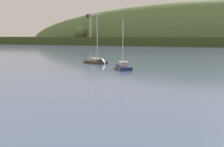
% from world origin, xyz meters
% --- Properties ---
extents(far_shoreline_hill, '(412.65, 81.62, 64.78)m').
position_xyz_m(far_shoreline_hill, '(20.22, 231.02, 0.26)').
color(far_shoreline_hill, '#3C4E24').
rests_on(far_shoreline_hill, ground).
extents(dockside_crane, '(16.10, 12.17, 22.79)m').
position_xyz_m(dockside_crane, '(-68.28, 199.88, 11.59)').
color(dockside_crane, '#4C4C51').
rests_on(dockside_crane, ground).
extents(sailboat_near_mooring, '(5.45, 7.04, 11.38)m').
position_xyz_m(sailboat_near_mooring, '(3.53, 59.66, 0.26)').
color(sailboat_near_mooring, navy).
rests_on(sailboat_near_mooring, ground).
extents(sailboat_far_left, '(7.90, 6.13, 12.92)m').
position_xyz_m(sailboat_far_left, '(-6.02, 68.67, 0.16)').
color(sailboat_far_left, '#232328').
rests_on(sailboat_far_left, ground).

